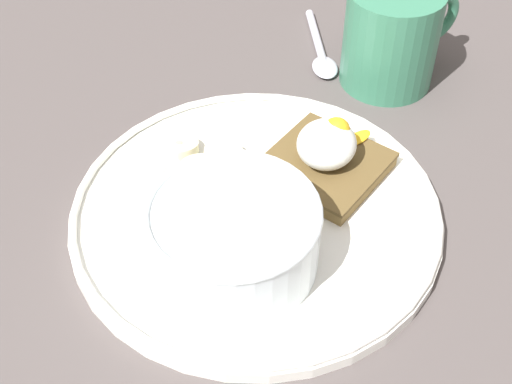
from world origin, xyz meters
The scene contains 11 objects.
ground_plane centered at (0.00, 0.00, 1.00)cm, with size 120.00×120.00×2.00cm, color #4E4746.
plate centered at (0.00, 0.00, 2.80)cm, with size 28.00×28.00×1.60cm.
oatmeal_bowl centered at (-4.99, -1.11, 5.76)cm, with size 12.00×12.00×5.36cm.
toast_slice centered at (6.36, -2.55, 3.73)cm, with size 9.44×9.44×1.30cm.
poached_egg centered at (6.51, -2.60, 6.03)cm, with size 7.44×4.58×3.56cm.
banana_slice_front centered at (3.12, 4.87, 3.75)cm, with size 3.28×3.42×1.70cm.
banana_slice_left centered at (-0.62, 7.87, 3.50)cm, with size 4.21×4.21×1.08cm.
banana_slice_back centered at (2.50, 8.67, 3.59)cm, with size 4.41×4.37×1.49cm.
banana_slice_right centered at (0.53, 5.49, 3.78)cm, with size 3.84×3.93×1.73cm.
coffee_mug centered at (21.69, -1.46, 6.72)cm, with size 11.30×8.49×9.20cm.
spoon centered at (21.91, 5.52, 2.40)cm, with size 10.26×8.09×0.80cm.
Camera 1 is at (-31.70, -18.57, 42.13)cm, focal length 50.00 mm.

